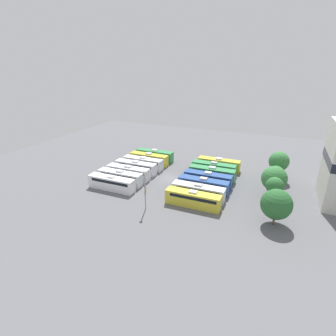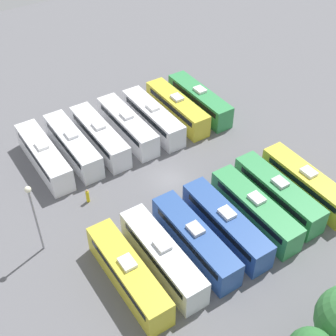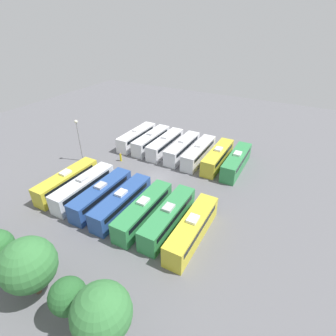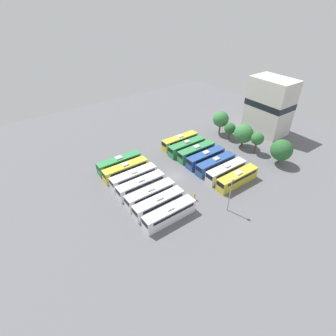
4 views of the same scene
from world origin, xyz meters
name	(u,v)px [view 3 (image 3 of 4)]	position (x,y,z in m)	size (l,w,h in m)	color
ground_plane	(157,178)	(0.00, 0.00, 0.00)	(112.73, 112.73, 0.00)	slate
bus_0	(236,161)	(-10.93, -9.45, 1.65)	(2.54, 11.28, 3.36)	#338C4C
bus_1	(218,157)	(-7.38, -9.54, 1.65)	(2.54, 11.28, 3.36)	gold
bus_2	(199,152)	(-3.64, -9.46, 1.65)	(2.54, 11.28, 3.36)	silver
bus_3	(182,148)	(-0.05, -9.68, 1.65)	(2.54, 11.28, 3.36)	silver
bus_4	(165,144)	(3.78, -9.67, 1.65)	(2.54, 11.28, 3.36)	silver
bus_5	(151,140)	(7.22, -9.83, 1.65)	(2.54, 11.28, 3.36)	silver
bus_6	(137,137)	(10.83, -9.79, 1.65)	(2.54, 11.28, 3.36)	white
bus_7	(192,229)	(-10.92, 9.89, 1.65)	(2.54, 11.28, 3.36)	gold
bus_8	(168,217)	(-7.31, 9.40, 1.65)	(2.54, 11.28, 3.36)	#338C4C
bus_9	(144,210)	(-3.76, 9.83, 1.65)	(2.54, 11.28, 3.36)	#338C4C
bus_10	(122,202)	(-0.07, 9.78, 1.65)	(2.54, 11.28, 3.36)	#284C93
bus_11	(102,194)	(3.62, 9.75, 1.65)	(2.54, 11.28, 3.36)	#284C93
bus_12	(84,187)	(7.23, 9.67, 1.65)	(2.54, 11.28, 3.36)	silver
bus_13	(67,181)	(10.78, 9.66, 1.65)	(2.54, 11.28, 3.36)	gold
worker_person	(121,157)	(9.24, -1.96, 0.81)	(0.36, 0.36, 1.74)	gold
light_pole	(78,134)	(15.68, 1.45, 5.53)	(0.60, 0.60, 8.22)	gray
tree_0	(102,313)	(-9.82, 24.63, 4.88)	(4.78, 4.78, 7.29)	brown
tree_1	(68,296)	(-5.57, 24.35, 3.47)	(3.31, 3.31, 5.16)	brown
tree_2	(28,265)	(-0.28, 24.09, 4.11)	(5.35, 5.35, 6.80)	brown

